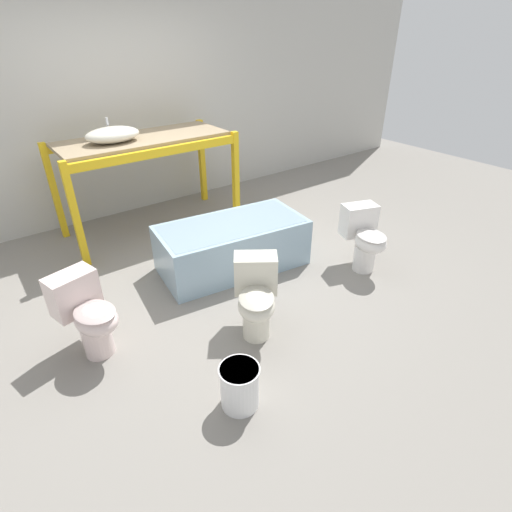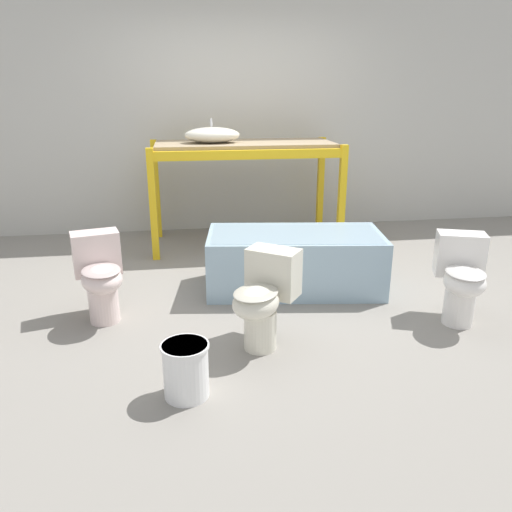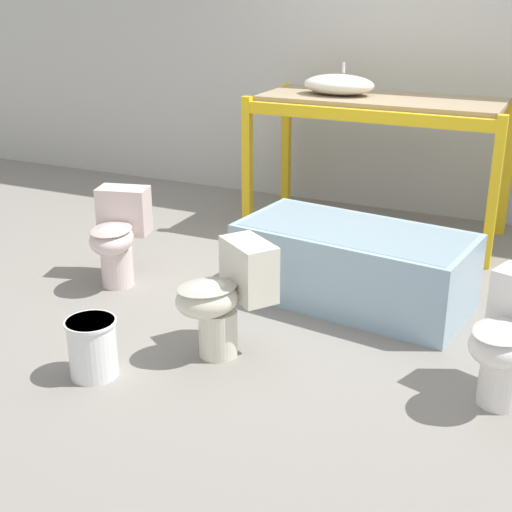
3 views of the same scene
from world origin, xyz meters
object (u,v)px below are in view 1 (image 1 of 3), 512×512
toilet_far (88,313)px  toilet_extra (256,296)px  toilet_near (365,237)px  bathtub_main (232,242)px  bucket_white (240,386)px  sink_basin (113,135)px

toilet_far → toilet_extra: bearing=-41.8°
toilet_far → toilet_near: bearing=-23.8°
toilet_far → toilet_extra: 1.27m
bathtub_main → bucket_white: bathtub_main is taller
bathtub_main → toilet_extra: toilet_extra is taller
toilet_extra → bucket_white: 0.76m
toilet_far → bucket_white: 1.27m
sink_basin → toilet_far: sink_basin is taller
sink_basin → toilet_far: (-0.96, -1.73, -0.84)m
bathtub_main → toilet_near: toilet_near is taller
bathtub_main → toilet_far: (-1.56, -0.39, 0.07)m
toilet_extra → bucket_white: bearing=-99.8°
bathtub_main → toilet_near: (1.06, -0.82, 0.07)m
sink_basin → toilet_extra: sink_basin is taller
toilet_far → bucket_white: size_ratio=1.99×
sink_basin → toilet_near: bearing=-52.5°
toilet_near → toilet_far: bearing=-169.7°
toilet_near → toilet_far: 2.66m
bathtub_main → toilet_far: 1.61m
bathtub_main → toilet_near: size_ratio=2.42×
sink_basin → bucket_white: 3.04m
bucket_white → sink_basin: bearing=82.7°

